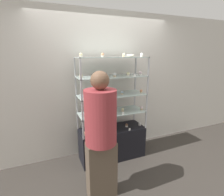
# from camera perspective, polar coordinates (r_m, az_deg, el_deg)

# --- Properties ---
(ground_plane) EXTENTS (20.00, 20.00, 0.00)m
(ground_plane) POSITION_cam_1_polar(r_m,az_deg,el_deg) (3.44, 0.00, -18.55)
(ground_plane) COLOR #38332D
(back_wall) EXTENTS (8.00, 0.05, 2.60)m
(back_wall) POSITION_cam_1_polar(r_m,az_deg,el_deg) (3.28, -2.46, 4.39)
(back_wall) COLOR silver
(back_wall) RESTS_ON ground_plane
(display_base) EXTENTS (1.16, 0.45, 0.57)m
(display_base) POSITION_cam_1_polar(r_m,az_deg,el_deg) (3.29, 0.00, -14.39)
(display_base) COLOR black
(display_base) RESTS_ON ground_plane
(display_riser_lower) EXTENTS (1.16, 0.45, 0.31)m
(display_riser_lower) POSITION_cam_1_polar(r_m,az_deg,el_deg) (3.06, 0.00, -4.92)
(display_riser_lower) COLOR #B7B7BC
(display_riser_lower) RESTS_ON display_base
(display_riser_middle) EXTENTS (1.16, 0.45, 0.31)m
(display_riser_middle) POSITION_cam_1_polar(r_m,az_deg,el_deg) (2.97, 0.00, 0.76)
(display_riser_middle) COLOR #B7B7BC
(display_riser_middle) RESTS_ON display_riser_lower
(display_riser_upper) EXTENTS (1.16, 0.45, 0.31)m
(display_riser_upper) POSITION_cam_1_polar(r_m,az_deg,el_deg) (2.91, 0.00, 6.73)
(display_riser_upper) COLOR #B7B7BC
(display_riser_upper) RESTS_ON display_riser_middle
(display_riser_top) EXTENTS (1.16, 0.45, 0.31)m
(display_riser_top) POSITION_cam_1_polar(r_m,az_deg,el_deg) (2.88, 0.00, 12.87)
(display_riser_top) COLOR #B7B7BC
(display_riser_top) RESTS_ON display_riser_upper
(layer_cake_centerpiece) EXTENTS (0.19, 0.19, 0.13)m
(layer_cake_centerpiece) POSITION_cam_1_polar(r_m,az_deg,el_deg) (3.19, -0.96, -8.41)
(layer_cake_centerpiece) COLOR beige
(layer_cake_centerpiece) RESTS_ON display_base
(sheet_cake_frosted) EXTENTS (0.20, 0.13, 0.06)m
(sheet_cake_frosted) POSITION_cam_1_polar(r_m,az_deg,el_deg) (2.99, -4.62, -4.36)
(sheet_cake_frosted) COLOR #DBBC84
(sheet_cake_frosted) RESTS_ON display_riser_lower
(cupcake_0) EXTENTS (0.05, 0.05, 0.06)m
(cupcake_0) POSITION_cam_1_polar(r_m,az_deg,el_deg) (2.94, -8.94, -11.39)
(cupcake_0) COLOR #CCB28C
(cupcake_0) RESTS_ON display_base
(cupcake_1) EXTENTS (0.05, 0.05, 0.06)m
(cupcake_1) POSITION_cam_1_polar(r_m,az_deg,el_deg) (3.03, -4.15, -10.41)
(cupcake_1) COLOR beige
(cupcake_1) RESTS_ON display_base
(cupcake_2) EXTENTS (0.05, 0.05, 0.06)m
(cupcake_2) POSITION_cam_1_polar(r_m,az_deg,el_deg) (3.23, 4.80, -8.83)
(cupcake_2) COLOR white
(cupcake_2) RESTS_ON display_base
(cupcake_3) EXTENTS (0.05, 0.05, 0.06)m
(cupcake_3) POSITION_cam_1_polar(r_m,az_deg,el_deg) (3.31, 9.02, -8.32)
(cupcake_3) COLOR white
(cupcake_3) RESTS_ON display_base
(price_tag_0) EXTENTS (0.04, 0.00, 0.04)m
(price_tag_0) POSITION_cam_1_polar(r_m,az_deg,el_deg) (3.08, 5.77, -10.17)
(price_tag_0) COLOR white
(price_tag_0) RESTS_ON display_base
(cupcake_4) EXTENTS (0.05, 0.05, 0.06)m
(cupcake_4) POSITION_cam_1_polar(r_m,az_deg,el_deg) (2.84, -9.31, -5.50)
(cupcake_4) COLOR white
(cupcake_4) RESTS_ON display_riser_lower
(cupcake_5) EXTENTS (0.05, 0.05, 0.06)m
(cupcake_5) POSITION_cam_1_polar(r_m,az_deg,el_deg) (3.06, 3.50, -3.85)
(cupcake_5) COLOR #CCB28C
(cupcake_5) RESTS_ON display_riser_lower
(cupcake_6) EXTENTS (0.05, 0.05, 0.06)m
(cupcake_6) POSITION_cam_1_polar(r_m,az_deg,el_deg) (3.19, 9.64, -3.29)
(cupcake_6) COLOR #CCB28C
(cupcake_6) RESTS_ON display_riser_lower
(price_tag_1) EXTENTS (0.04, 0.00, 0.04)m
(price_tag_1) POSITION_cam_1_polar(r_m,az_deg,el_deg) (2.91, 3.68, -5.03)
(price_tag_1) COLOR white
(price_tag_1) RESTS_ON display_riser_lower
(cupcake_7) EXTENTS (0.05, 0.05, 0.06)m
(cupcake_7) POSITION_cam_1_polar(r_m,az_deg,el_deg) (2.72, -9.53, 0.40)
(cupcake_7) COLOR white
(cupcake_7) RESTS_ON display_riser_middle
(cupcake_8) EXTENTS (0.05, 0.05, 0.06)m
(cupcake_8) POSITION_cam_1_polar(r_m,az_deg,el_deg) (2.82, -2.81, 1.05)
(cupcake_8) COLOR white
(cupcake_8) RESTS_ON display_riser_middle
(cupcake_9) EXTENTS (0.05, 0.05, 0.06)m
(cupcake_9) POSITION_cam_1_polar(r_m,az_deg,el_deg) (2.97, 3.29, 1.75)
(cupcake_9) COLOR #CCB28C
(cupcake_9) RESTS_ON display_riser_middle
(cupcake_10) EXTENTS (0.05, 0.05, 0.06)m
(cupcake_10) POSITION_cam_1_polar(r_m,az_deg,el_deg) (3.14, 9.51, 2.24)
(cupcake_10) COLOR #CCB28C
(cupcake_10) RESTS_ON display_riser_middle
(price_tag_2) EXTENTS (0.04, 0.00, 0.04)m
(price_tag_2) POSITION_cam_1_polar(r_m,az_deg,el_deg) (2.71, -2.10, 0.36)
(price_tag_2) COLOR white
(price_tag_2) RESTS_ON display_riser_middle
(cupcake_11) EXTENTS (0.05, 0.05, 0.06)m
(cupcake_11) POSITION_cam_1_polar(r_m,az_deg,el_deg) (2.71, -10.08, 7.04)
(cupcake_11) COLOR white
(cupcake_11) RESTS_ON display_riser_upper
(cupcake_12) EXTENTS (0.05, 0.05, 0.06)m
(cupcake_12) POSITION_cam_1_polar(r_m,az_deg,el_deg) (2.75, -4.64, 7.32)
(cupcake_12) COLOR #CCB28C
(cupcake_12) RESTS_ON display_riser_upper
(cupcake_13) EXTENTS (0.05, 0.05, 0.06)m
(cupcake_13) POSITION_cam_1_polar(r_m,az_deg,el_deg) (2.84, 0.88, 7.59)
(cupcake_13) COLOR #CCB28C
(cupcake_13) RESTS_ON display_riser_upper
(cupcake_14) EXTENTS (0.05, 0.05, 0.06)m
(cupcake_14) POSITION_cam_1_polar(r_m,az_deg,el_deg) (2.96, 5.26, 7.82)
(cupcake_14) COLOR beige
(cupcake_14) RESTS_ON display_riser_upper
(cupcake_15) EXTENTS (0.05, 0.05, 0.06)m
(cupcake_15) POSITION_cam_1_polar(r_m,az_deg,el_deg) (3.10, 9.20, 7.98)
(cupcake_15) COLOR white
(cupcake_15) RESTS_ON display_riser_upper
(price_tag_3) EXTENTS (0.04, 0.00, 0.04)m
(price_tag_3) POSITION_cam_1_polar(r_m,az_deg,el_deg) (2.86, 7.43, 7.36)
(price_tag_3) COLOR white
(price_tag_3) RESTS_ON display_riser_upper
(cupcake_16) EXTENTS (0.05, 0.05, 0.06)m
(cupcake_16) POSITION_cam_1_polar(r_m,az_deg,el_deg) (2.62, -10.14, 13.63)
(cupcake_16) COLOR beige
(cupcake_16) RESTS_ON display_riser_top
(cupcake_17) EXTENTS (0.05, 0.05, 0.06)m
(cupcake_17) POSITION_cam_1_polar(r_m,az_deg,el_deg) (2.78, -3.10, 13.86)
(cupcake_17) COLOR beige
(cupcake_17) RESTS_ON display_riser_top
(cupcake_18) EXTENTS (0.05, 0.05, 0.06)m
(cupcake_18) POSITION_cam_1_polar(r_m,az_deg,el_deg) (2.86, 3.91, 13.86)
(cupcake_18) COLOR #CCB28C
(cupcake_18) RESTS_ON display_riser_top
(cupcake_19) EXTENTS (0.05, 0.05, 0.06)m
(cupcake_19) POSITION_cam_1_polar(r_m,az_deg,el_deg) (3.09, 9.64, 13.74)
(cupcake_19) COLOR beige
(cupcake_19) RESTS_ON display_riser_top
(price_tag_4) EXTENTS (0.04, 0.00, 0.04)m
(price_tag_4) POSITION_cam_1_polar(r_m,az_deg,el_deg) (2.76, 4.51, 13.66)
(price_tag_4) COLOR white
(price_tag_4) RESTS_ON display_riser_top
(donut_glazed) EXTENTS (0.13, 0.13, 0.04)m
(donut_glazed) POSITION_cam_1_polar(r_m,az_deg,el_deg) (3.07, 6.02, 13.66)
(donut_glazed) COLOR #EFE5CC
(donut_glazed) RESTS_ON display_riser_top
(customer_figure) EXTENTS (0.39, 0.39, 1.68)m
(customer_figure) POSITION_cam_1_polar(r_m,az_deg,el_deg) (2.21, -3.66, -11.67)
(customer_figure) COLOR brown
(customer_figure) RESTS_ON ground_plane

